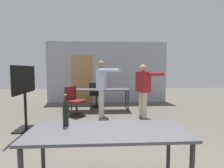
{
  "coord_description": "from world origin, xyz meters",
  "views": [
    {
      "loc": [
        -0.25,
        -1.5,
        1.42
      ],
      "look_at": [
        -0.02,
        2.52,
        1.1
      ],
      "focal_mm": 28.0,
      "sensor_mm": 36.0,
      "label": 1
    }
  ],
  "objects_px": {
    "office_chair_far_right": "(75,102)",
    "beer_bottle": "(66,111)",
    "person_center_tall": "(143,86)",
    "tv_screen": "(25,90)",
    "person_left_plaid": "(102,83)",
    "office_chair_side_rolled": "(96,96)"
  },
  "relations": [
    {
      "from": "office_chair_far_right",
      "to": "beer_bottle",
      "type": "distance_m",
      "value": 3.47
    },
    {
      "from": "beer_bottle",
      "to": "person_center_tall",
      "type": "bearing_deg",
      "value": 61.38
    },
    {
      "from": "tv_screen",
      "to": "person_center_tall",
      "type": "xyz_separation_m",
      "value": [
        3.06,
        0.98,
        -0.01
      ]
    },
    {
      "from": "office_chair_far_right",
      "to": "beer_bottle",
      "type": "height_order",
      "value": "beer_bottle"
    },
    {
      "from": "person_left_plaid",
      "to": "office_chair_far_right",
      "type": "bearing_deg",
      "value": -92.32
    },
    {
      "from": "person_left_plaid",
      "to": "beer_bottle",
      "type": "distance_m",
      "value": 3.23
    },
    {
      "from": "person_center_tall",
      "to": "beer_bottle",
      "type": "xyz_separation_m",
      "value": [
        -1.68,
        -3.09,
        -0.01
      ]
    },
    {
      "from": "tv_screen",
      "to": "person_center_tall",
      "type": "distance_m",
      "value": 3.21
    },
    {
      "from": "tv_screen",
      "to": "beer_bottle",
      "type": "bearing_deg",
      "value": -146.89
    },
    {
      "from": "person_center_tall",
      "to": "office_chair_far_right",
      "type": "relative_size",
      "value": 1.76
    },
    {
      "from": "office_chair_far_right",
      "to": "beer_bottle",
      "type": "xyz_separation_m",
      "value": [
        0.42,
        -3.41,
        0.52
      ]
    },
    {
      "from": "person_left_plaid",
      "to": "beer_bottle",
      "type": "height_order",
      "value": "person_left_plaid"
    },
    {
      "from": "tv_screen",
      "to": "person_left_plaid",
      "type": "bearing_deg",
      "value": -58.93
    },
    {
      "from": "person_left_plaid",
      "to": "beer_bottle",
      "type": "bearing_deg",
      "value": 3.95
    },
    {
      "from": "tv_screen",
      "to": "person_left_plaid",
      "type": "relative_size",
      "value": 0.9
    },
    {
      "from": "office_chair_side_rolled",
      "to": "person_left_plaid",
      "type": "bearing_deg",
      "value": -73.82
    },
    {
      "from": "tv_screen",
      "to": "office_chair_far_right",
      "type": "relative_size",
      "value": 1.69
    },
    {
      "from": "tv_screen",
      "to": "office_chair_far_right",
      "type": "bearing_deg",
      "value": -36.25
    },
    {
      "from": "office_chair_side_rolled",
      "to": "office_chair_far_right",
      "type": "xyz_separation_m",
      "value": [
        -0.63,
        -1.16,
        -0.03
      ]
    },
    {
      "from": "tv_screen",
      "to": "person_center_tall",
      "type": "height_order",
      "value": "person_center_tall"
    },
    {
      "from": "tv_screen",
      "to": "person_center_tall",
      "type": "relative_size",
      "value": 0.96
    },
    {
      "from": "office_chair_far_right",
      "to": "person_center_tall",
      "type": "bearing_deg",
      "value": 119.87
    }
  ]
}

